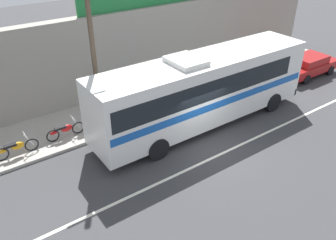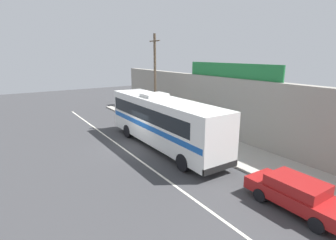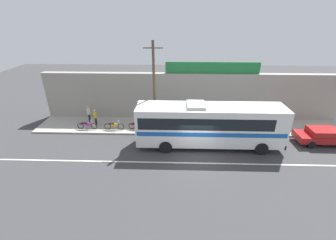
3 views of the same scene
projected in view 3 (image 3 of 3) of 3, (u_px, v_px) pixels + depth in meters
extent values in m
plane|color=#3A3A3D|center=(196.00, 157.00, 17.68)|extent=(70.00, 70.00, 0.00)
cube|color=#A8A399|center=(192.00, 126.00, 22.36)|extent=(30.00, 3.60, 0.14)
cube|color=gray|center=(192.00, 96.00, 23.32)|extent=(30.00, 0.70, 4.80)
cube|color=#1E7538|center=(213.00, 68.00, 22.01)|extent=(9.13, 0.12, 1.10)
cube|color=silver|center=(197.00, 163.00, 16.96)|extent=(30.00, 0.14, 0.01)
cube|color=white|center=(210.00, 124.00, 18.38)|extent=(11.73, 2.48, 3.10)
cube|color=black|center=(204.00, 118.00, 18.16)|extent=(10.32, 2.50, 0.96)
cube|color=#1956B2|center=(209.00, 128.00, 18.51)|extent=(11.49, 2.50, 0.36)
cube|color=black|center=(284.00, 120.00, 18.02)|extent=(0.04, 2.23, 1.40)
cube|color=black|center=(279.00, 140.00, 18.79)|extent=(0.12, 2.48, 0.36)
cube|color=silver|center=(196.00, 105.00, 17.71)|extent=(1.40, 1.74, 0.24)
cylinder|color=black|center=(252.00, 134.00, 19.93)|extent=(1.04, 0.32, 1.04)
cylinder|color=black|center=(261.00, 148.00, 17.85)|extent=(1.04, 0.32, 1.04)
cylinder|color=black|center=(167.00, 133.00, 20.15)|extent=(1.04, 0.32, 1.04)
cylinder|color=black|center=(166.00, 147.00, 18.06)|extent=(1.04, 0.32, 1.04)
cube|color=maroon|center=(323.00, 137.00, 19.31)|extent=(4.40, 1.74, 0.56)
cube|color=maroon|center=(323.00, 132.00, 19.10)|extent=(2.29, 1.56, 0.48)
cube|color=black|center=(333.00, 132.00, 19.09)|extent=(0.21, 1.46, 0.34)
cylinder|color=black|center=(331.00, 136.00, 20.15)|extent=(0.62, 0.20, 0.62)
cylinder|color=black|center=(302.00, 135.00, 20.22)|extent=(0.62, 0.20, 0.62)
cylinder|color=black|center=(312.00, 145.00, 18.74)|extent=(0.62, 0.20, 0.62)
cylinder|color=brown|center=(154.00, 90.00, 19.48)|extent=(0.22, 0.22, 8.10)
cylinder|color=brown|center=(153.00, 48.00, 18.02)|extent=(1.60, 0.10, 0.10)
torus|color=black|center=(145.00, 126.00, 21.52)|extent=(0.62, 0.06, 0.62)
torus|color=black|center=(132.00, 126.00, 21.56)|extent=(0.62, 0.06, 0.62)
cylinder|color=silver|center=(144.00, 123.00, 21.40)|extent=(0.34, 0.04, 0.65)
cylinder|color=silver|center=(143.00, 120.00, 21.27)|extent=(0.03, 0.56, 0.03)
ellipsoid|color=red|center=(139.00, 124.00, 21.46)|extent=(0.56, 0.22, 0.34)
cube|color=black|center=(136.00, 123.00, 21.42)|extent=(0.52, 0.20, 0.10)
ellipsoid|color=red|center=(132.00, 125.00, 21.50)|extent=(0.36, 0.14, 0.16)
torus|color=black|center=(94.00, 126.00, 21.57)|extent=(0.62, 0.06, 0.62)
torus|color=black|center=(81.00, 126.00, 21.61)|extent=(0.62, 0.06, 0.62)
cylinder|color=silver|center=(93.00, 123.00, 21.45)|extent=(0.34, 0.04, 0.65)
cylinder|color=silver|center=(91.00, 120.00, 21.32)|extent=(0.03, 0.56, 0.03)
ellipsoid|color=#991E8C|center=(88.00, 124.00, 21.51)|extent=(0.56, 0.22, 0.34)
cube|color=black|center=(84.00, 123.00, 21.47)|extent=(0.52, 0.20, 0.10)
ellipsoid|color=#991E8C|center=(81.00, 124.00, 21.55)|extent=(0.36, 0.14, 0.16)
torus|color=black|center=(121.00, 127.00, 21.45)|extent=(0.62, 0.06, 0.62)
torus|color=black|center=(108.00, 126.00, 21.49)|extent=(0.62, 0.06, 0.62)
cylinder|color=silver|center=(120.00, 124.00, 21.33)|extent=(0.34, 0.04, 0.65)
cylinder|color=silver|center=(118.00, 121.00, 21.20)|extent=(0.03, 0.56, 0.03)
ellipsoid|color=orange|center=(115.00, 125.00, 21.39)|extent=(0.56, 0.22, 0.34)
cube|color=black|center=(111.00, 124.00, 21.35)|extent=(0.52, 0.20, 0.10)
ellipsoid|color=orange|center=(108.00, 125.00, 21.43)|extent=(0.36, 0.14, 0.16)
cylinder|color=black|center=(90.00, 118.00, 23.02)|extent=(0.13, 0.13, 0.85)
cylinder|color=black|center=(89.00, 118.00, 22.86)|extent=(0.13, 0.13, 0.85)
cylinder|color=white|center=(88.00, 111.00, 22.62)|extent=(0.30, 0.30, 0.64)
sphere|color=tan|center=(88.00, 107.00, 22.43)|extent=(0.23, 0.23, 0.23)
cylinder|color=white|center=(89.00, 110.00, 22.79)|extent=(0.08, 0.08, 0.59)
cylinder|color=white|center=(88.00, 112.00, 22.43)|extent=(0.08, 0.08, 0.59)
cylinder|color=black|center=(96.00, 121.00, 22.40)|extent=(0.13, 0.13, 0.78)
cylinder|color=black|center=(96.00, 122.00, 22.23)|extent=(0.13, 0.13, 0.78)
cylinder|color=gold|center=(95.00, 115.00, 22.03)|extent=(0.30, 0.30, 0.58)
sphere|color=#A37556|center=(94.00, 111.00, 21.85)|extent=(0.21, 0.21, 0.21)
cylinder|color=gold|center=(96.00, 114.00, 22.20)|extent=(0.08, 0.08, 0.54)
cylinder|color=gold|center=(94.00, 116.00, 21.83)|extent=(0.08, 0.08, 0.54)
cylinder|color=black|center=(172.00, 122.00, 22.23)|extent=(0.13, 0.13, 0.78)
cylinder|color=black|center=(172.00, 123.00, 22.06)|extent=(0.13, 0.13, 0.78)
cylinder|color=#2D7A4C|center=(172.00, 116.00, 21.86)|extent=(0.30, 0.30, 0.58)
sphere|color=tan|center=(172.00, 112.00, 21.68)|extent=(0.21, 0.21, 0.21)
cylinder|color=#2D7A4C|center=(172.00, 115.00, 22.03)|extent=(0.08, 0.08, 0.54)
cylinder|color=#2D7A4C|center=(172.00, 116.00, 21.66)|extent=(0.08, 0.08, 0.54)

